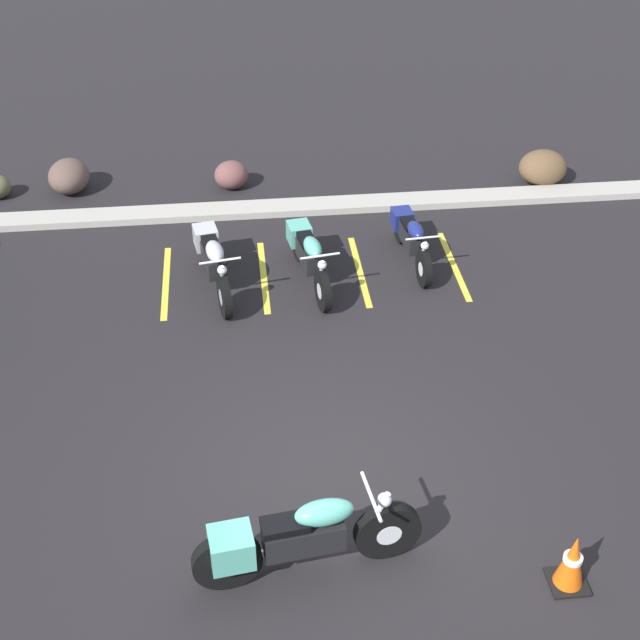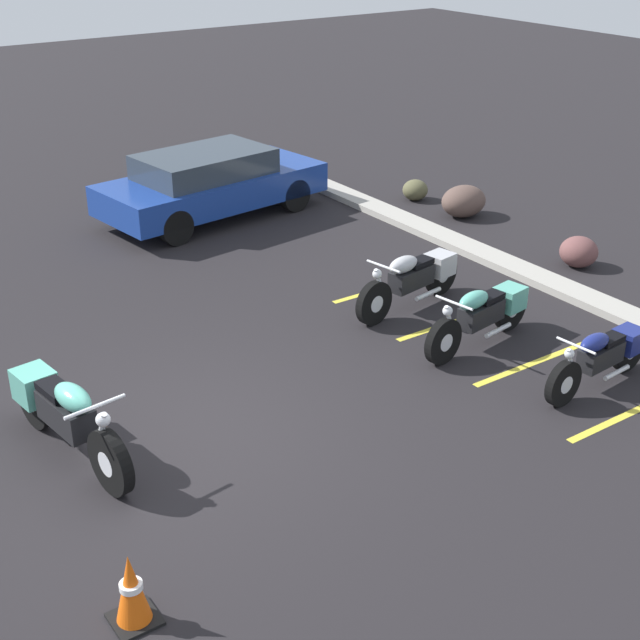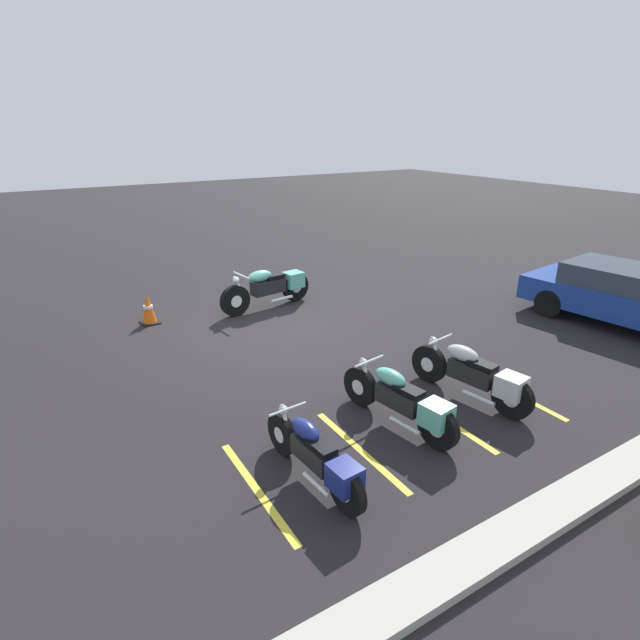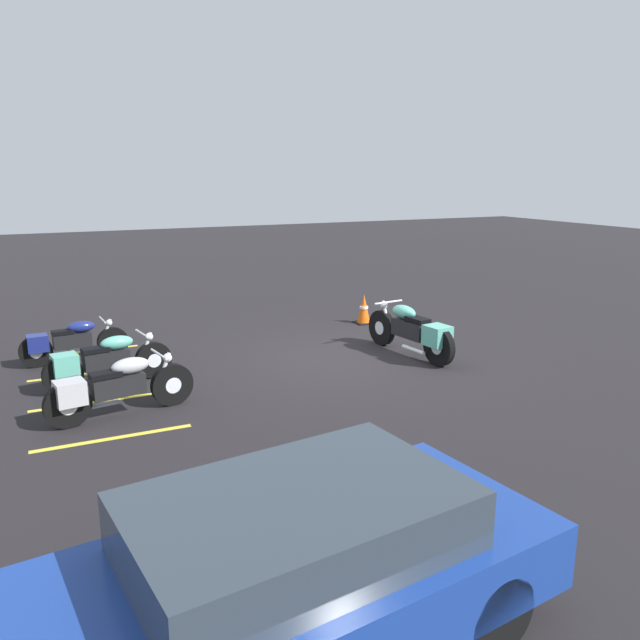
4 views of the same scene
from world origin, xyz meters
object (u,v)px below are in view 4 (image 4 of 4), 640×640
Objects in this scene: parked_bike_0 at (114,387)px; parked_bike_1 at (103,361)px; parked_bike_2 at (69,341)px; traffic_cone at (364,310)px; motorcycle_teal_featured at (413,331)px; car_blue at (285,573)px.

parked_bike_0 is 1.48m from parked_bike_1.
parked_bike_2 is 6.56m from traffic_cone.
parked_bike_0 is at bearing -87.27° from parked_bike_2.
motorcycle_teal_featured reaches higher than parked_bike_0.
motorcycle_teal_featured is 8.01m from car_blue.
parked_bike_2 is at bearing 61.34° from motorcycle_teal_featured.
motorcycle_teal_featured is at bearing -25.96° from parked_bike_2.
car_blue is at bearing 132.70° from motorcycle_teal_featured.
parked_bike_0 is 1.11× the size of parked_bike_2.
car_blue is at bearing -88.31° from parked_bike_2.
motorcycle_teal_featured is at bearing -1.92° from parked_bike_0.
traffic_cone is at bearing -16.67° from motorcycle_teal_featured.
car_blue is (-6.81, -0.53, 0.23)m from parked_bike_1.
parked_bike_0 is (-0.80, 5.67, -0.05)m from motorcycle_teal_featured.
parked_bike_0 is 7.11m from traffic_cone.
parked_bike_0 reaches higher than traffic_cone.
motorcycle_teal_featured is 5.73m from parked_bike_0.
parked_bike_1 is 0.47× the size of car_blue.
parked_bike_2 is at bearing 87.44° from parked_bike_0.
car_blue reaches higher than parked_bike_2.
traffic_cone is at bearing -0.98° from parked_bike_2.
traffic_cone is at bearing 20.42° from parked_bike_0.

